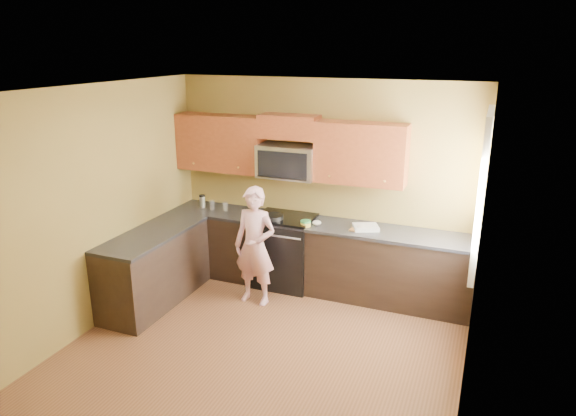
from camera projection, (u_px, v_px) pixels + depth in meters
The scene contains 26 objects.
floor at pixel (260, 354), 5.43m from camera, with size 4.00×4.00×0.00m, color brown.
ceiling at pixel (255, 90), 4.62m from camera, with size 4.00×4.00×0.00m, color white.
wall_back at pixel (322, 184), 6.80m from camera, with size 4.00×4.00×0.00m, color olive.
wall_front at pixel (122, 336), 3.25m from camera, with size 4.00×4.00×0.00m, color olive.
wall_left at pixel (93, 210), 5.73m from camera, with size 4.00×4.00×0.00m, color olive.
wall_right at pixel (475, 264), 4.32m from camera, with size 4.00×4.00×0.00m, color olive.
cabinet_back_run at pixel (314, 257), 6.80m from camera, with size 4.00×0.60×0.88m, color black.
cabinet_left_run at pixel (155, 269), 6.43m from camera, with size 0.60×1.60×0.88m, color black.
countertop_back at pixel (314, 224), 6.66m from camera, with size 4.00×0.62×0.04m, color black.
countertop_left at pixel (152, 234), 6.29m from camera, with size 0.62×1.60×0.04m, color black.
stove at pixel (285, 250), 6.91m from camera, with size 0.76×0.65×0.95m, color black, non-canonical shape.
microwave at pixel (288, 177), 6.73m from camera, with size 0.76×0.40×0.42m, color silver, non-canonical shape.
upper_cab_left at pixel (222, 170), 7.11m from camera, with size 1.22×0.33×0.75m, color brown, non-canonical shape.
upper_cab_right at pixel (360, 183), 6.43m from camera, with size 1.12×0.33×0.75m, color brown, non-canonical shape.
upper_cab_over_mw at pixel (289, 127), 6.57m from camera, with size 0.76×0.33×0.30m, color brown.
window at pixel (483, 193), 5.29m from camera, with size 0.06×1.06×1.66m, color white, non-canonical shape.
woman at pixel (255, 246), 6.34m from camera, with size 0.54×0.36×1.48m, color pink.
frying_pan at pixel (273, 219), 6.68m from camera, with size 0.26×0.46×0.06m, color black, non-canonical shape.
butter_tub at pixel (306, 226), 6.50m from camera, with size 0.13×0.13×0.10m, color yellow, non-canonical shape.
toast_slice at pixel (354, 230), 6.35m from camera, with size 0.11×0.11×0.01m, color #B27F47.
napkin_a at pixel (317, 223), 6.53m from camera, with size 0.11×0.12×0.06m, color silver.
napkin_b at pixel (361, 228), 6.34m from camera, with size 0.12×0.13×0.07m, color silver.
dish_towel at pixel (366, 227), 6.39m from camera, with size 0.30×0.24×0.05m, color white.
travel_mug at pixel (203, 207), 7.25m from camera, with size 0.08×0.08×0.18m, color silver, non-canonical shape.
glass_a at pixel (212, 205), 7.16m from camera, with size 0.07×0.07×0.12m, color silver.
glass_c at pixel (225, 206), 7.09m from camera, with size 0.07×0.07×0.12m, color silver.
Camera 1 is at (2.03, -4.27, 3.09)m, focal length 32.44 mm.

